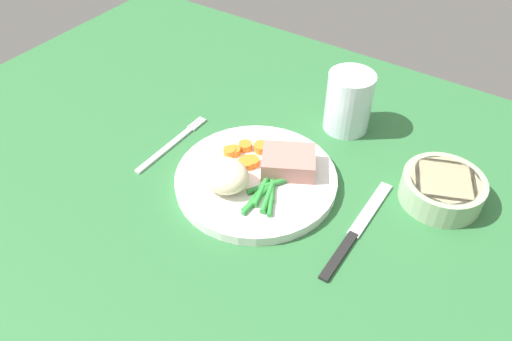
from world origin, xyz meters
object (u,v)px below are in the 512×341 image
at_px(dinner_plate, 256,179).
at_px(fork, 172,144).
at_px(meat_portion, 288,162).
at_px(water_glass, 348,106).
at_px(knife, 356,231).
at_px(salad_bowl, 442,188).

xyz_separation_m(dinner_plate, fork, (-0.17, -0.00, -0.01)).
relative_size(dinner_plate, fork, 1.47).
distance_m(dinner_plate, meat_portion, 0.06).
relative_size(fork, water_glass, 1.61).
relative_size(knife, water_glass, 1.99).
xyz_separation_m(dinner_plate, salad_bowl, (0.24, 0.12, 0.02)).
bearing_deg(salad_bowl, meat_portion, -158.38).
distance_m(fork, water_glass, 0.30).
height_order(fork, salad_bowl, salad_bowl).
bearing_deg(salad_bowl, dinner_plate, -153.38).
xyz_separation_m(meat_portion, fork, (-0.20, -0.04, -0.03)).
height_order(meat_portion, fork, meat_portion).
bearing_deg(meat_portion, dinner_plate, -130.60).
height_order(water_glass, salad_bowl, water_glass).
relative_size(dinner_plate, knife, 1.19).
height_order(meat_portion, salad_bowl, meat_portion).
bearing_deg(knife, dinner_plate, 178.91).
bearing_deg(meat_portion, salad_bowl, 21.62).
height_order(fork, water_glass, water_glass).
distance_m(water_glass, salad_bowl, 0.21).
relative_size(fork, salad_bowl, 1.41).
bearing_deg(water_glass, fork, -136.61).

